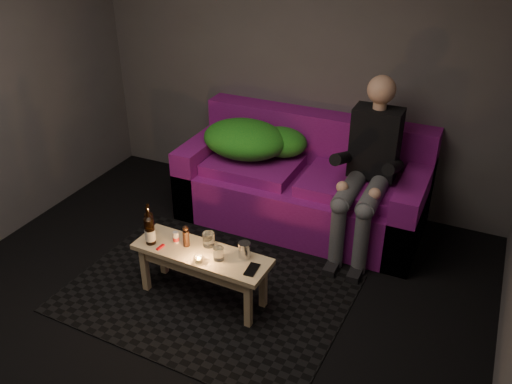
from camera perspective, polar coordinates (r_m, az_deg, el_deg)
floor at (r=3.86m, az=-8.56°, el=-14.84°), size 4.50×4.50×0.00m
room at (r=3.35m, az=-6.28°, el=11.23°), size 4.50×4.50×4.50m
rug at (r=4.17m, az=-5.14°, el=-10.54°), size 2.09×1.55×0.01m
sofa at (r=4.90m, az=5.05°, el=0.68°), size 2.14×0.96×0.92m
green_blanket at (r=4.91m, az=-0.47°, el=5.54°), size 0.94×0.64×0.32m
person at (r=4.43m, az=11.74°, el=2.76°), size 0.38×0.89×1.43m
coffee_table at (r=3.93m, az=-5.72°, el=-7.18°), size 1.03×0.36×0.42m
beer_bottle_a at (r=4.08m, az=-11.15°, el=-3.26°), size 0.07×0.07×0.26m
beer_bottle_b at (r=3.97m, az=-11.13°, el=-3.96°), size 0.08×0.08×0.30m
salt_shaker at (r=3.99m, az=-8.43°, el=-4.75°), size 0.06×0.06×0.09m
pepper_mill at (r=3.93m, az=-7.37°, el=-4.85°), size 0.05×0.05×0.13m
tumbler_back at (r=3.92m, az=-5.00°, el=-4.98°), size 0.09×0.09×0.10m
tealight at (r=3.78m, az=-6.05°, el=-7.09°), size 0.05×0.05×0.04m
tumbler_front at (r=3.78m, az=-3.95°, el=-6.49°), size 0.09×0.09×0.09m
steel_cup at (r=3.79m, az=-1.22°, el=-6.13°), size 0.09×0.09×0.12m
smartphone at (r=3.70m, az=-0.43°, el=-8.17°), size 0.08×0.15×0.01m
red_lighter at (r=3.97m, az=-10.03°, el=-5.73°), size 0.03×0.08×0.01m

